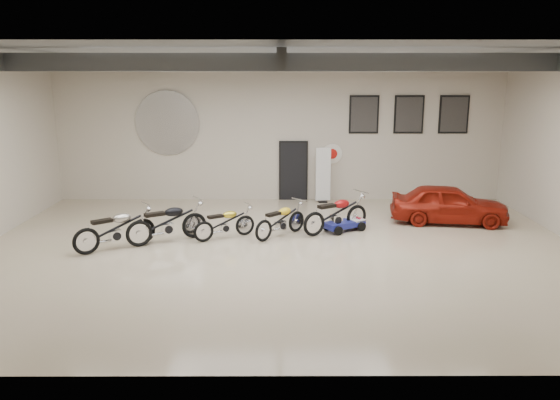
{
  "coord_description": "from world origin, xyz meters",
  "views": [
    {
      "loc": [
        -0.05,
        -13.57,
        4.58
      ],
      "look_at": [
        0.0,
        1.2,
        1.1
      ],
      "focal_mm": 35.0,
      "sensor_mm": 36.0,
      "label": 1
    }
  ],
  "objects_px": {
    "banner_stand": "(323,176)",
    "motorcycle_gold": "(225,222)",
    "go_kart": "(348,221)",
    "motorcycle_red": "(336,213)",
    "motorcycle_yellow": "(280,220)",
    "motorcycle_silver": "(115,228)",
    "motorcycle_black": "(167,222)",
    "vintage_car": "(449,204)"
  },
  "relations": [
    {
      "from": "go_kart",
      "to": "motorcycle_silver",
      "type": "bearing_deg",
      "value": 164.65
    },
    {
      "from": "motorcycle_silver",
      "to": "go_kart",
      "type": "xyz_separation_m",
      "value": [
        6.36,
        1.75,
        -0.29
      ]
    },
    {
      "from": "motorcycle_red",
      "to": "go_kart",
      "type": "distance_m",
      "value": 0.53
    },
    {
      "from": "banner_stand",
      "to": "motorcycle_gold",
      "type": "height_order",
      "value": "banner_stand"
    },
    {
      "from": "motorcycle_black",
      "to": "go_kart",
      "type": "distance_m",
      "value": 5.24
    },
    {
      "from": "motorcycle_black",
      "to": "vintage_car",
      "type": "relative_size",
      "value": 0.63
    },
    {
      "from": "motorcycle_silver",
      "to": "motorcycle_gold",
      "type": "xyz_separation_m",
      "value": [
        2.8,
        0.92,
        -0.1
      ]
    },
    {
      "from": "motorcycle_red",
      "to": "motorcycle_silver",
      "type": "bearing_deg",
      "value": 162.77
    },
    {
      "from": "motorcycle_gold",
      "to": "vintage_car",
      "type": "height_order",
      "value": "vintage_car"
    },
    {
      "from": "motorcycle_gold",
      "to": "vintage_car",
      "type": "xyz_separation_m",
      "value": [
        6.79,
        1.64,
        0.13
      ]
    },
    {
      "from": "go_kart",
      "to": "vintage_car",
      "type": "height_order",
      "value": "vintage_car"
    },
    {
      "from": "banner_stand",
      "to": "motorcycle_silver",
      "type": "distance_m",
      "value": 7.93
    },
    {
      "from": "motorcycle_silver",
      "to": "motorcycle_black",
      "type": "xyz_separation_m",
      "value": [
        1.25,
        0.6,
        0.01
      ]
    },
    {
      "from": "motorcycle_black",
      "to": "go_kart",
      "type": "xyz_separation_m",
      "value": [
        5.1,
        1.15,
        -0.31
      ]
    },
    {
      "from": "motorcycle_silver",
      "to": "motorcycle_gold",
      "type": "height_order",
      "value": "motorcycle_silver"
    },
    {
      "from": "motorcycle_yellow",
      "to": "vintage_car",
      "type": "xyz_separation_m",
      "value": [
        5.22,
        1.45,
        0.11
      ]
    },
    {
      "from": "motorcycle_yellow",
      "to": "motorcycle_red",
      "type": "distance_m",
      "value": 1.67
    },
    {
      "from": "motorcycle_black",
      "to": "motorcycle_yellow",
      "type": "bearing_deg",
      "value": -20.62
    },
    {
      "from": "banner_stand",
      "to": "motorcycle_yellow",
      "type": "bearing_deg",
      "value": -116.93
    },
    {
      "from": "banner_stand",
      "to": "motorcycle_silver",
      "type": "bearing_deg",
      "value": -144.86
    },
    {
      "from": "motorcycle_red",
      "to": "motorcycle_black",
      "type": "bearing_deg",
      "value": 159.56
    },
    {
      "from": "motorcycle_silver",
      "to": "motorcycle_black",
      "type": "relative_size",
      "value": 0.98
    },
    {
      "from": "banner_stand",
      "to": "motorcycle_gold",
      "type": "relative_size",
      "value": 1.08
    },
    {
      "from": "motorcycle_silver",
      "to": "motorcycle_black",
      "type": "height_order",
      "value": "motorcycle_black"
    },
    {
      "from": "banner_stand",
      "to": "motorcycle_gold",
      "type": "distance_m",
      "value": 5.37
    },
    {
      "from": "motorcycle_yellow",
      "to": "motorcycle_black",
      "type": "bearing_deg",
      "value": 144.23
    },
    {
      "from": "motorcycle_silver",
      "to": "go_kart",
      "type": "height_order",
      "value": "motorcycle_silver"
    },
    {
      "from": "banner_stand",
      "to": "motorcycle_black",
      "type": "distance_m",
      "value": 6.61
    },
    {
      "from": "banner_stand",
      "to": "motorcycle_red",
      "type": "height_order",
      "value": "banner_stand"
    },
    {
      "from": "motorcycle_silver",
      "to": "vintage_car",
      "type": "distance_m",
      "value": 9.92
    },
    {
      "from": "motorcycle_black",
      "to": "banner_stand",
      "type": "bearing_deg",
      "value": 15.15
    },
    {
      "from": "motorcycle_red",
      "to": "banner_stand",
      "type": "bearing_deg",
      "value": 59.59
    },
    {
      "from": "go_kart",
      "to": "vintage_car",
      "type": "distance_m",
      "value": 3.34
    },
    {
      "from": "go_kart",
      "to": "vintage_car",
      "type": "xyz_separation_m",
      "value": [
        3.23,
        0.81,
        0.33
      ]
    },
    {
      "from": "motorcycle_yellow",
      "to": "banner_stand",
      "type": "bearing_deg",
      "value": 24.54
    },
    {
      "from": "banner_stand",
      "to": "go_kart",
      "type": "height_order",
      "value": "banner_stand"
    },
    {
      "from": "motorcycle_yellow",
      "to": "motorcycle_red",
      "type": "height_order",
      "value": "motorcycle_red"
    },
    {
      "from": "motorcycle_gold",
      "to": "go_kart",
      "type": "distance_m",
      "value": 3.66
    },
    {
      "from": "motorcycle_silver",
      "to": "vintage_car",
      "type": "bearing_deg",
      "value": -21.74
    },
    {
      "from": "motorcycle_black",
      "to": "motorcycle_gold",
      "type": "distance_m",
      "value": 1.58
    },
    {
      "from": "motorcycle_silver",
      "to": "vintage_car",
      "type": "relative_size",
      "value": 0.62
    },
    {
      "from": "go_kart",
      "to": "motorcycle_red",
      "type": "bearing_deg",
      "value": 179.21
    }
  ]
}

